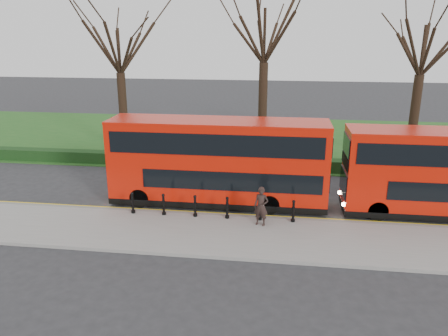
# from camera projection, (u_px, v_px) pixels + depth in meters

# --- Properties ---
(ground) EXTENTS (120.00, 120.00, 0.00)m
(ground) POSITION_uv_depth(u_px,v_px,m) (211.00, 209.00, 21.79)
(ground) COLOR #28282B
(ground) RESTS_ON ground
(pavement) EXTENTS (60.00, 4.00, 0.15)m
(pavement) POSITION_uv_depth(u_px,v_px,m) (200.00, 234.00, 18.93)
(pavement) COLOR gray
(pavement) RESTS_ON ground
(kerb) EXTENTS (60.00, 0.25, 0.16)m
(kerb) POSITION_uv_depth(u_px,v_px,m) (207.00, 215.00, 20.82)
(kerb) COLOR slate
(kerb) RESTS_ON ground
(grass_verge) EXTENTS (60.00, 18.00, 0.06)m
(grass_verge) POSITION_uv_depth(u_px,v_px,m) (240.00, 138.00, 35.96)
(grass_verge) COLOR #1F531B
(grass_verge) RESTS_ON ground
(hedge) EXTENTS (60.00, 0.90, 0.80)m
(hedge) POSITION_uv_depth(u_px,v_px,m) (228.00, 162.00, 28.10)
(hedge) COLOR black
(hedge) RESTS_ON ground
(yellow_line_outer) EXTENTS (60.00, 0.10, 0.01)m
(yellow_line_outer) POSITION_uv_depth(u_px,v_px,m) (208.00, 214.00, 21.12)
(yellow_line_outer) COLOR yellow
(yellow_line_outer) RESTS_ON ground
(yellow_line_inner) EXTENTS (60.00, 0.10, 0.01)m
(yellow_line_inner) POSITION_uv_depth(u_px,v_px,m) (209.00, 212.00, 21.31)
(yellow_line_inner) COLOR yellow
(yellow_line_inner) RESTS_ON ground
(tree_left) EXTENTS (6.61, 6.61, 10.33)m
(tree_left) POSITION_uv_depth(u_px,v_px,m) (119.00, 46.00, 30.01)
(tree_left) COLOR black
(tree_left) RESTS_ON ground
(tree_mid) EXTENTS (7.53, 7.53, 11.77)m
(tree_mid) POSITION_uv_depth(u_px,v_px,m) (265.00, 30.00, 28.42)
(tree_mid) COLOR black
(tree_mid) RESTS_ON ground
(tree_right) EXTENTS (6.74, 6.74, 10.54)m
(tree_right) POSITION_uv_depth(u_px,v_px,m) (424.00, 45.00, 27.42)
(tree_right) COLOR black
(tree_right) RESTS_ON ground
(bollard_row) EXTENTS (7.72, 0.15, 1.00)m
(bollard_row) POSITION_uv_depth(u_px,v_px,m) (211.00, 207.00, 20.29)
(bollard_row) COLOR black
(bollard_row) RESTS_ON pavement
(bus_lead) EXTENTS (10.86, 2.49, 4.32)m
(bus_lead) POSITION_uv_depth(u_px,v_px,m) (218.00, 162.00, 21.88)
(bus_lead) COLOR red
(bus_lead) RESTS_ON ground
(pedestrian) EXTENTS (0.73, 0.57, 1.78)m
(pedestrian) POSITION_uv_depth(u_px,v_px,m) (261.00, 206.00, 19.37)
(pedestrian) COLOR black
(pedestrian) RESTS_ON pavement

